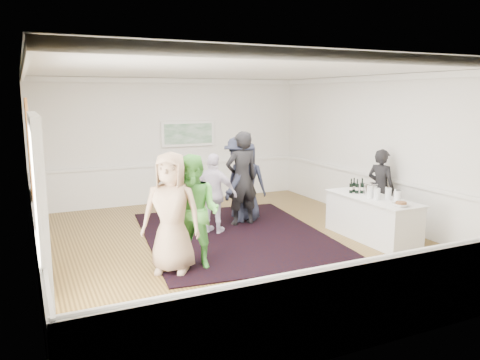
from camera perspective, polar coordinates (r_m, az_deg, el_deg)
name	(u,v)px	position (r m, az deg, el deg)	size (l,w,h in m)	color
floor	(238,243)	(8.93, -0.28, -7.74)	(8.00, 8.00, 0.00)	olive
ceiling	(238,70)	(8.51, -0.30, 13.22)	(7.00, 8.00, 0.02)	white
wall_left	(29,173)	(7.80, -24.33, 0.79)	(0.02, 8.00, 3.20)	white
wall_right	(385,150)	(10.52, 17.31, 3.46)	(0.02, 8.00, 3.20)	white
wall_back	(173,141)	(12.30, -8.17, 4.74)	(7.00, 0.02, 3.20)	white
wall_front	(394,205)	(5.28, 18.30, -2.97)	(7.00, 0.02, 3.20)	white
wainscoting	(238,218)	(8.79, -0.28, -4.64)	(7.00, 8.00, 1.00)	white
mirror	(30,151)	(9.06, -24.28, 3.27)	(0.05, 1.25, 1.85)	#DE8841
doorway	(39,212)	(5.97, -23.31, -3.60)	(0.10, 1.78, 2.56)	white
landscape_painting	(188,134)	(12.35, -6.33, 5.64)	(1.44, 0.06, 0.66)	white
area_rug	(234,234)	(9.45, -0.71, -6.66)	(3.44, 4.52, 0.02)	black
serving_table	(372,218)	(9.46, 15.77, -4.47)	(0.79, 2.06, 0.83)	white
bartender	(381,188)	(10.26, 16.77, -1.00)	(0.61, 0.40, 1.67)	black
guest_tan	(171,213)	(7.38, -8.37, -3.98)	(0.94, 0.61, 1.92)	tan
guest_green	(194,212)	(7.55, -5.59, -3.89)	(0.90, 0.70, 1.85)	#5EC64F
guest_lilac	(214,194)	(9.41, -3.16, -1.69)	(0.96, 0.40, 1.63)	silver
guest_dark_a	(239,179)	(10.23, -0.09, 0.07)	(1.23, 0.71, 1.90)	#202436
guest_dark_b	(242,179)	(9.97, 0.20, 0.16)	(0.74, 0.48, 2.03)	black
guest_navy	(246,182)	(10.36, 0.75, -0.20)	(0.86, 0.56, 1.76)	#202436
wine_bottles	(357,185)	(9.67, 14.11, -0.62)	(0.33, 0.24, 0.31)	black
juice_pitchers	(386,194)	(9.12, 17.35, -1.65)	(0.34, 0.62, 0.24)	#84C044
ice_bucket	(371,190)	(9.47, 15.66, -1.17)	(0.26, 0.26, 0.24)	silver
nut_bowl	(401,204)	(8.74, 19.04, -2.80)	(0.28, 0.28, 0.08)	white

